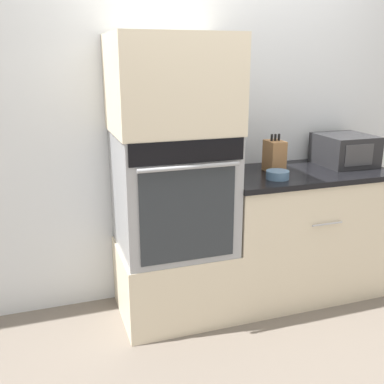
{
  "coord_description": "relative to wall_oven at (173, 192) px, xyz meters",
  "views": [
    {
      "loc": [
        -1.1,
        -2.27,
        1.63
      ],
      "look_at": [
        -0.26,
        0.21,
        0.85
      ],
      "focal_mm": 42.0,
      "sensor_mm": 36.0,
      "label": 1
    }
  ],
  "objects": [
    {
      "name": "oven_cabinet_base",
      "position": [
        0.0,
        0.0,
        -0.61
      ],
      "size": [
        0.71,
        0.6,
        0.47
      ],
      "color": "beige",
      "rests_on": "ground_plane"
    },
    {
      "name": "knife_block",
      "position": [
        0.72,
        0.05,
        0.17
      ],
      "size": [
        0.11,
        0.15,
        0.25
      ],
      "color": "olive",
      "rests_on": "counter_unit"
    },
    {
      "name": "wall_oven",
      "position": [
        0.0,
        0.0,
        0.0
      ],
      "size": [
        0.68,
        0.64,
        0.74
      ],
      "color": "#9EA0A5",
      "rests_on": "oven_cabinet_base"
    },
    {
      "name": "counter_unit",
      "position": [
        0.93,
        0.0,
        -0.39
      ],
      "size": [
        1.16,
        0.63,
        0.9
      ],
      "color": "beige",
      "rests_on": "ground_plane"
    },
    {
      "name": "condiment_jar_near",
      "position": [
        0.44,
        0.15,
        0.1
      ],
      "size": [
        0.04,
        0.04,
        0.09
      ],
      "color": "silver",
      "rests_on": "counter_unit"
    },
    {
      "name": "bowl",
      "position": [
        0.65,
        -0.14,
        0.09
      ],
      "size": [
        0.15,
        0.15,
        0.05
      ],
      "color": "#517599",
      "rests_on": "counter_unit"
    },
    {
      "name": "microwave",
      "position": [
        1.29,
        0.07,
        0.17
      ],
      "size": [
        0.36,
        0.37,
        0.21
      ],
      "color": "#232326",
      "rests_on": "counter_unit"
    },
    {
      "name": "condiment_jar_mid",
      "position": [
        0.47,
        0.22,
        0.11
      ],
      "size": [
        0.04,
        0.04,
        0.1
      ],
      "color": "#427047",
      "rests_on": "counter_unit"
    },
    {
      "name": "wall_back",
      "position": [
        0.35,
        0.33,
        0.41
      ],
      "size": [
        8.0,
        0.05,
        2.5
      ],
      "color": "silver",
      "rests_on": "ground_plane"
    },
    {
      "name": "ground_plane",
      "position": [
        0.35,
        -0.3,
        -0.84
      ],
      "size": [
        12.0,
        12.0,
        0.0
      ],
      "primitive_type": "plane",
      "color": "#6B6056"
    },
    {
      "name": "oven_cabinet_upper",
      "position": [
        0.0,
        0.0,
        0.65
      ],
      "size": [
        0.71,
        0.6,
        0.56
      ],
      "color": "beige",
      "rests_on": "wall_oven"
    }
  ]
}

